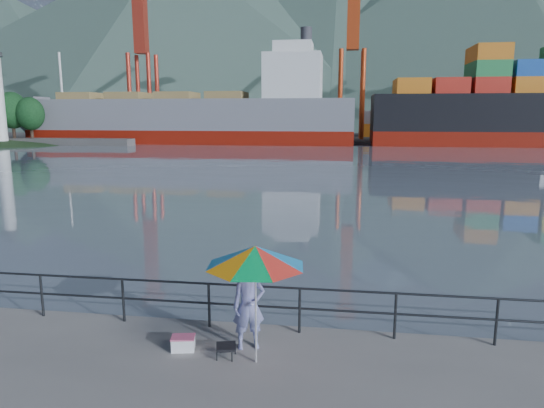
{
  "coord_description": "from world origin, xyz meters",
  "views": [
    {
      "loc": [
        3.84,
        -8.06,
        4.65
      ],
      "look_at": [
        1.77,
        6.0,
        2.0
      ],
      "focal_mm": 32.0,
      "sensor_mm": 36.0,
      "label": 1
    }
  ],
  "objects_px": {
    "cooler_bag": "(183,344)",
    "bulk_carrier": "(201,117)",
    "fisherman": "(249,306)",
    "beach_umbrella": "(255,256)"
  },
  "relations": [
    {
      "from": "bulk_carrier",
      "to": "fisherman",
      "type": "bearing_deg",
      "value": -72.81
    },
    {
      "from": "fisherman",
      "to": "bulk_carrier",
      "type": "xyz_separation_m",
      "value": [
        -21.88,
        70.74,
        3.19
      ]
    },
    {
      "from": "fisherman",
      "to": "bulk_carrier",
      "type": "bearing_deg",
      "value": 89.14
    },
    {
      "from": "cooler_bag",
      "to": "beach_umbrella",
      "type": "bearing_deg",
      "value": -21.01
    },
    {
      "from": "cooler_bag",
      "to": "fisherman",
      "type": "bearing_deg",
      "value": 2.42
    },
    {
      "from": "beach_umbrella",
      "to": "bulk_carrier",
      "type": "bearing_deg",
      "value": 107.24
    },
    {
      "from": "cooler_bag",
      "to": "bulk_carrier",
      "type": "bearing_deg",
      "value": 95.0
    },
    {
      "from": "cooler_bag",
      "to": "bulk_carrier",
      "type": "distance_m",
      "value": 74.08
    },
    {
      "from": "bulk_carrier",
      "to": "beach_umbrella",
      "type": "bearing_deg",
      "value": -72.76
    },
    {
      "from": "fisherman",
      "to": "cooler_bag",
      "type": "xyz_separation_m",
      "value": [
        -1.28,
        -0.31,
        -0.76
      ]
    }
  ]
}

